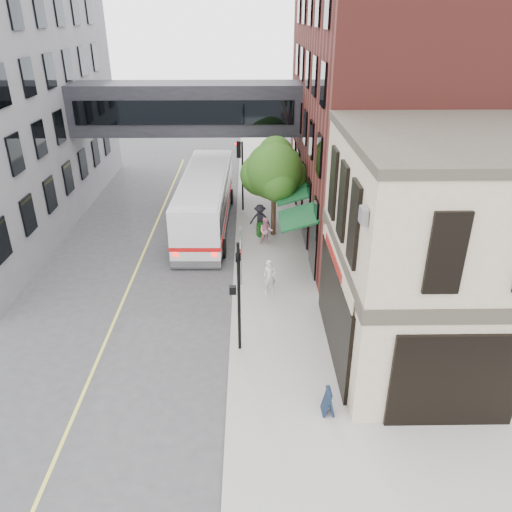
{
  "coord_description": "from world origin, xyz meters",
  "views": [
    {
      "loc": [
        0.78,
        -13.79,
        11.9
      ],
      "look_at": [
        1.05,
        3.58,
        3.35
      ],
      "focal_mm": 35.0,
      "sensor_mm": 36.0,
      "label": 1
    }
  ],
  "objects_px": {
    "bus": "(206,198)",
    "sandwich_board": "(328,401)",
    "pedestrian_a": "(270,277)",
    "newspaper_box": "(261,230)",
    "pedestrian_c": "(260,220)",
    "pedestrian_b": "(266,231)"
  },
  "relations": [
    {
      "from": "bus",
      "to": "sandwich_board",
      "type": "xyz_separation_m",
      "value": [
        5.12,
        -16.13,
        -1.18
      ]
    },
    {
      "from": "pedestrian_a",
      "to": "newspaper_box",
      "type": "xyz_separation_m",
      "value": [
        -0.25,
        6.46,
        -0.42
      ]
    },
    {
      "from": "pedestrian_c",
      "to": "sandwich_board",
      "type": "relative_size",
      "value": 2.01
    },
    {
      "from": "pedestrian_b",
      "to": "newspaper_box",
      "type": "bearing_deg",
      "value": 103.29
    },
    {
      "from": "sandwich_board",
      "to": "bus",
      "type": "bearing_deg",
      "value": 105.2
    },
    {
      "from": "bus",
      "to": "pedestrian_a",
      "type": "height_order",
      "value": "bus"
    },
    {
      "from": "bus",
      "to": "pedestrian_c",
      "type": "distance_m",
      "value": 3.71
    },
    {
      "from": "pedestrian_a",
      "to": "pedestrian_b",
      "type": "height_order",
      "value": "pedestrian_a"
    },
    {
      "from": "pedestrian_a",
      "to": "pedestrian_c",
      "type": "bearing_deg",
      "value": 82.91
    },
    {
      "from": "newspaper_box",
      "to": "sandwich_board",
      "type": "bearing_deg",
      "value": -106.25
    },
    {
      "from": "pedestrian_c",
      "to": "newspaper_box",
      "type": "bearing_deg",
      "value": -67.37
    },
    {
      "from": "bus",
      "to": "newspaper_box",
      "type": "xyz_separation_m",
      "value": [
        3.28,
        -1.92,
        -1.24
      ]
    },
    {
      "from": "bus",
      "to": "sandwich_board",
      "type": "height_order",
      "value": "bus"
    },
    {
      "from": "bus",
      "to": "newspaper_box",
      "type": "relative_size",
      "value": 14.98
    },
    {
      "from": "newspaper_box",
      "to": "pedestrian_c",
      "type": "bearing_deg",
      "value": 76.84
    },
    {
      "from": "bus",
      "to": "sandwich_board",
      "type": "bearing_deg",
      "value": -72.4
    },
    {
      "from": "pedestrian_b",
      "to": "sandwich_board",
      "type": "relative_size",
      "value": 1.7
    },
    {
      "from": "bus",
      "to": "pedestrian_a",
      "type": "xyz_separation_m",
      "value": [
        3.53,
        -8.38,
        -0.82
      ]
    },
    {
      "from": "pedestrian_c",
      "to": "sandwich_board",
      "type": "xyz_separation_m",
      "value": [
        1.88,
        -14.46,
        -0.46
      ]
    },
    {
      "from": "pedestrian_c",
      "to": "bus",
      "type": "bearing_deg",
      "value": 164.92
    },
    {
      "from": "pedestrian_a",
      "to": "sandwich_board",
      "type": "xyz_separation_m",
      "value": [
        1.58,
        -7.75,
        -0.36
      ]
    },
    {
      "from": "pedestrian_b",
      "to": "sandwich_board",
      "type": "distance_m",
      "value": 13.19
    }
  ]
}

